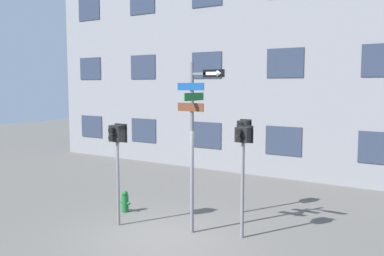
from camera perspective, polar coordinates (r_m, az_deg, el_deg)
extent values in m
plane|color=#595651|center=(10.36, -4.10, -14.49)|extent=(60.00, 60.00, 0.00)
cube|color=#2D384C|center=(22.43, -13.23, 0.20)|extent=(1.44, 0.03, 1.09)
cube|color=#2D384C|center=(20.10, -6.47, -0.31)|extent=(1.44, 0.03, 1.09)
cube|color=#2D384C|center=(18.12, 1.92, -0.95)|extent=(1.44, 0.03, 1.09)
cube|color=#2D384C|center=(16.61, 12.08, -1.68)|extent=(1.44, 0.03, 1.09)
cube|color=#2D384C|center=(15.72, 23.82, -2.47)|extent=(1.44, 0.03, 1.09)
cube|color=#2D384C|center=(22.35, -13.40, 7.71)|extent=(1.44, 0.03, 1.09)
cube|color=#2D384C|center=(20.01, -6.56, 8.08)|extent=(1.44, 0.03, 1.09)
cube|color=#2D384C|center=(18.01, 1.95, 8.37)|extent=(1.44, 0.03, 1.09)
cube|color=#2D384C|center=(16.50, 12.30, 8.48)|extent=(1.44, 0.03, 1.09)
cube|color=#2D384C|center=(15.60, 24.26, 8.27)|extent=(1.44, 0.03, 1.09)
cube|color=#2D384C|center=(22.65, -13.58, 15.16)|extent=(1.44, 0.03, 1.09)
cube|color=#2D384C|center=(20.34, -6.66, 16.37)|extent=(1.44, 0.03, 1.09)
cylinder|color=slate|center=(10.24, 0.00, -2.79)|extent=(0.09, 0.09, 4.13)
cube|color=slate|center=(9.96, 1.45, 7.26)|extent=(0.60, 0.05, 0.05)
cube|color=#14478C|center=(10.07, -0.19, 5.54)|extent=(0.74, 0.02, 0.18)
cube|color=#196B2D|center=(10.09, 0.29, 4.19)|extent=(0.02, 0.81, 0.19)
cube|color=brown|center=(10.08, -0.19, 2.79)|extent=(0.72, 0.02, 0.20)
cube|color=black|center=(9.80, 2.90, 7.28)|extent=(0.56, 0.02, 0.18)
cube|color=white|center=(9.81, 2.66, 7.28)|extent=(0.32, 0.01, 0.07)
cone|color=white|center=(9.71, 3.69, 7.29)|extent=(0.10, 0.14, 0.14)
cylinder|color=slate|center=(11.12, -9.83, -7.33)|extent=(0.08, 0.08, 2.17)
cube|color=black|center=(10.90, -9.95, -0.71)|extent=(0.34, 0.26, 0.41)
cube|color=black|center=(11.00, -9.45, -0.65)|extent=(0.40, 0.02, 0.47)
cylinder|color=black|center=(10.76, -10.65, -0.32)|extent=(0.14, 0.12, 0.14)
cylinder|color=black|center=(10.78, -10.63, -1.30)|extent=(0.14, 0.12, 0.14)
cylinder|color=orange|center=(10.80, -10.44, -0.29)|extent=(0.12, 0.01, 0.12)
cylinder|color=slate|center=(10.14, 6.75, -8.26)|extent=(0.08, 0.08, 2.27)
cube|color=black|center=(9.90, 6.84, -0.88)|extent=(0.31, 0.26, 0.35)
cube|color=black|center=(10.03, 7.19, -0.80)|extent=(0.37, 0.02, 0.41)
cylinder|color=black|center=(9.72, 6.35, -0.53)|extent=(0.12, 0.12, 0.12)
cylinder|color=black|center=(9.74, 6.34, -1.45)|extent=(0.12, 0.12, 0.12)
cylinder|color=#EA4C14|center=(9.77, 6.49, -0.50)|extent=(0.10, 0.01, 0.10)
cylinder|color=slate|center=(12.14, 6.81, -6.11)|extent=(0.08, 0.08, 2.19)
cube|color=black|center=(11.94, 6.89, 0.01)|extent=(0.29, 0.26, 0.41)
cube|color=black|center=(12.07, 7.18, 0.06)|extent=(0.35, 0.02, 0.47)
cylinder|color=black|center=(11.76, 6.48, 0.38)|extent=(0.14, 0.12, 0.14)
cylinder|color=black|center=(11.78, 6.47, -0.51)|extent=(0.14, 0.12, 0.14)
cylinder|color=#EA4C14|center=(11.81, 6.60, 0.40)|extent=(0.11, 0.01, 0.11)
cylinder|color=#196028|center=(12.43, -8.92, -9.93)|extent=(0.20, 0.20, 0.48)
sphere|color=#196028|center=(12.35, -8.94, -8.61)|extent=(0.17, 0.17, 0.17)
cylinder|color=#196028|center=(12.51, -9.40, -9.71)|extent=(0.08, 0.07, 0.07)
cylinder|color=#196028|center=(12.33, -8.43, -9.93)|extent=(0.08, 0.07, 0.07)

